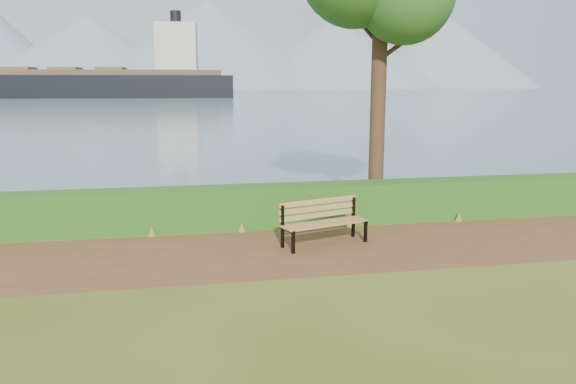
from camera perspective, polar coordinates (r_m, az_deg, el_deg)
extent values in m
plane|color=#465317|center=(11.71, 1.80, -6.37)|extent=(140.00, 140.00, 0.00)
cube|color=brown|center=(11.99, 1.48, -5.93)|extent=(40.00, 3.40, 0.01)
cube|color=#154B16|center=(14.05, -0.51, -1.31)|extent=(32.00, 0.85, 1.00)
cube|color=#456070|center=(270.93, -10.52, 10.07)|extent=(700.00, 510.00, 0.00)
cone|color=gray|center=(410.47, -19.46, 13.24)|extent=(160.00, 160.00, 48.00)
cone|color=gray|center=(417.41, -8.03, 14.66)|extent=(190.00, 190.00, 62.00)
cone|color=gray|center=(426.56, 4.55, 13.85)|extent=(170.00, 170.00, 50.00)
cone|color=gray|center=(467.76, 15.23, 13.74)|extent=(150.00, 150.00, 58.00)
cone|color=gray|center=(441.19, -12.15, 12.57)|extent=(120.00, 120.00, 35.00)
cone|color=gray|center=(462.09, 8.61, 12.92)|extent=(130.00, 130.00, 40.00)
cube|color=black|center=(11.68, 0.53, -5.15)|extent=(0.07, 0.08, 0.49)
cube|color=black|center=(12.03, -0.56, -3.56)|extent=(0.07, 0.08, 0.94)
cube|color=black|center=(11.83, -0.02, -3.87)|extent=(0.22, 0.56, 0.05)
cube|color=black|center=(12.63, 7.88, -4.01)|extent=(0.07, 0.08, 0.49)
cube|color=black|center=(12.96, 6.66, -2.57)|extent=(0.07, 0.08, 0.94)
cube|color=black|center=(12.77, 7.28, -2.84)|extent=(0.22, 0.56, 0.05)
cube|color=olive|center=(12.10, 4.29, -3.41)|extent=(1.91, 0.68, 0.04)
cube|color=olive|center=(12.21, 3.94, -3.26)|extent=(1.91, 0.68, 0.04)
cube|color=olive|center=(12.32, 3.60, -3.13)|extent=(1.91, 0.68, 0.04)
cube|color=olive|center=(12.44, 3.26, -2.99)|extent=(1.91, 0.68, 0.04)
cube|color=olive|center=(12.46, 3.11, -2.34)|extent=(1.89, 0.63, 0.11)
cube|color=olive|center=(12.43, 3.12, -1.65)|extent=(1.89, 0.63, 0.11)
cube|color=olive|center=(12.39, 3.13, -0.96)|extent=(1.89, 0.63, 0.11)
cylinder|color=#321D14|center=(15.04, 9.20, 11.28)|extent=(0.40, 0.40, 7.21)
cylinder|color=#321D14|center=(15.23, 10.94, 14.24)|extent=(1.05, 0.12, 0.79)
cylinder|color=#321D14|center=(15.07, 7.73, 16.28)|extent=(0.82, 0.38, 0.72)
cube|color=black|center=(147.17, -20.56, 9.57)|extent=(75.66, 18.12, 7.49)
cube|color=#4F3D2F|center=(147.18, -20.67, 11.28)|extent=(69.59, 16.43, 1.28)
cube|color=beige|center=(143.39, -11.24, 14.10)|extent=(10.35, 9.62, 11.77)
cylinder|color=black|center=(143.96, -11.35, 16.86)|extent=(2.57, 2.57, 3.75)
cube|color=brown|center=(151.02, -25.66, 11.21)|extent=(7.00, 7.59, 0.86)
cube|color=brown|center=(147.85, -21.68, 11.54)|extent=(7.00, 7.59, 0.86)
cube|color=brown|center=(145.41, -17.53, 11.82)|extent=(7.00, 7.59, 0.86)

